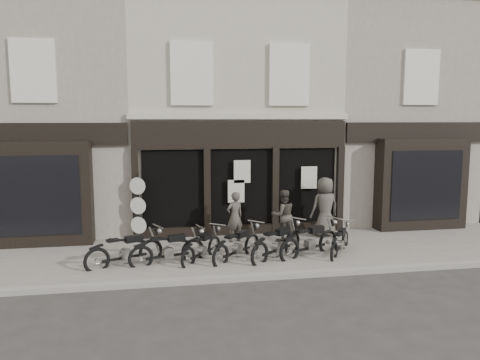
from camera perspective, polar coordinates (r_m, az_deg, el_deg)
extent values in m
plane|color=#2D2B28|center=(13.14, 2.47, -10.14)|extent=(90.00, 90.00, 0.00)
cube|color=#66605A|center=(13.96, 1.66, -8.80)|extent=(30.00, 4.20, 0.12)
cube|color=gray|center=(11.96, 3.79, -11.62)|extent=(30.00, 0.25, 0.13)
cube|color=#A09889|center=(18.42, -1.53, 7.88)|extent=(7.20, 6.00, 8.20)
cube|color=black|center=(15.39, 0.18, 5.53)|extent=(7.10, 0.18, 0.90)
cube|color=black|center=(15.64, 0.14, -1.62)|extent=(6.50, 0.10, 2.95)
cube|color=black|center=(15.83, 0.18, -6.24)|extent=(7.10, 0.20, 0.44)
cube|color=#B0A899|center=(15.41, 0.16, 7.77)|extent=(7.30, 0.22, 0.18)
cube|color=beige|center=(15.28, -5.90, 12.80)|extent=(1.35, 0.12, 2.00)
cube|color=black|center=(15.31, -5.91, 12.79)|extent=(1.05, 0.06, 1.70)
cube|color=beige|center=(15.84, 6.01, 12.61)|extent=(1.35, 0.12, 2.00)
cube|color=black|center=(15.87, 5.98, 12.60)|extent=(1.05, 0.06, 1.70)
cube|color=black|center=(15.33, -12.61, -1.80)|extent=(0.22, 0.22, 3.00)
cube|color=black|center=(15.40, -4.02, -1.59)|extent=(0.22, 0.22, 3.00)
cube|color=black|center=(15.80, 4.30, -1.36)|extent=(0.22, 0.22, 3.00)
cube|color=black|center=(16.51, 12.06, -1.12)|extent=(0.22, 0.22, 3.00)
cube|color=beige|center=(15.36, 0.26, 1.04)|extent=(0.55, 0.04, 0.75)
cube|color=beige|center=(15.96, 8.41, 0.30)|extent=(0.55, 0.04, 0.75)
cube|color=beige|center=(15.42, -0.47, -1.37)|extent=(0.55, 0.04, 0.75)
cube|color=gray|center=(18.58, -21.46, 7.36)|extent=(5.50, 6.00, 8.20)
cube|color=black|center=(15.48, -23.46, -1.59)|extent=(3.20, 0.70, 3.20)
cube|color=black|center=(15.14, -23.76, -1.80)|extent=(2.60, 0.06, 2.40)
cube|color=black|center=(15.61, -23.55, 5.12)|extent=(5.40, 0.16, 0.70)
cube|color=beige|center=(15.67, -23.91, 12.07)|extent=(1.30, 0.10, 1.90)
cube|color=black|center=(15.70, -23.88, 12.07)|extent=(1.00, 0.06, 1.60)
cube|color=gray|center=(20.35, 16.60, 7.54)|extent=(5.50, 6.00, 8.20)
cube|color=black|center=(17.57, 21.19, -0.46)|extent=(3.20, 0.70, 3.20)
cube|color=black|center=(17.27, 21.78, -0.62)|extent=(2.60, 0.06, 2.40)
cube|color=black|center=(17.68, 20.96, 5.46)|extent=(5.40, 0.16, 0.70)
cube|color=beige|center=(17.74, 21.24, 11.60)|extent=(1.30, 0.10, 1.90)
cube|color=black|center=(17.77, 21.18, 11.59)|extent=(1.00, 0.06, 1.60)
torus|color=black|center=(13.25, -10.81, -8.55)|extent=(0.68, 0.38, 0.70)
torus|color=black|center=(12.74, -17.05, -9.41)|extent=(0.68, 0.38, 0.70)
cube|color=black|center=(12.99, -13.86, -9.16)|extent=(1.14, 0.56, 0.06)
cube|color=gray|center=(12.97, -13.79, -8.80)|extent=(0.30, 0.27, 0.27)
cube|color=black|center=(12.95, -12.81, -6.99)|extent=(0.51, 0.36, 0.18)
cube|color=black|center=(12.75, -15.25, -7.11)|extent=(0.37, 0.32, 0.06)
cylinder|color=gray|center=(13.17, -9.98, -5.57)|extent=(0.29, 0.56, 0.04)
torus|color=black|center=(13.15, -5.75, -8.61)|extent=(0.68, 0.29, 0.69)
torus|color=black|center=(12.72, -12.00, -9.30)|extent=(0.68, 0.29, 0.69)
cube|color=black|center=(12.93, -8.82, -9.13)|extent=(1.16, 0.40, 0.06)
cube|color=gray|center=(12.91, -8.74, -8.78)|extent=(0.28, 0.24, 0.26)
cube|color=black|center=(12.88, -7.74, -7.03)|extent=(0.49, 0.30, 0.17)
cube|color=black|center=(12.71, -10.18, -7.09)|extent=(0.35, 0.28, 0.06)
cylinder|color=gray|center=(13.06, -4.88, -5.69)|extent=(0.20, 0.57, 0.04)
torus|color=black|center=(13.66, -3.17, -8.09)|extent=(0.45, 0.55, 0.63)
torus|color=black|center=(12.58, -6.35, -9.51)|extent=(0.45, 0.55, 0.63)
cube|color=black|center=(13.13, -4.69, -8.93)|extent=(0.71, 0.90, 0.06)
cube|color=gray|center=(13.12, -4.65, -8.60)|extent=(0.27, 0.28, 0.24)
cube|color=black|center=(13.21, -4.15, -6.91)|extent=(0.38, 0.43, 0.16)
cube|color=black|center=(12.78, -5.38, -7.25)|extent=(0.32, 0.33, 0.06)
cylinder|color=gray|center=(13.68, -2.75, -5.43)|extent=(0.44, 0.35, 0.03)
torus|color=black|center=(13.72, 1.44, -7.92)|extent=(0.55, 0.53, 0.68)
torus|color=black|center=(12.61, -2.38, -9.31)|extent=(0.55, 0.53, 0.68)
cube|color=black|center=(13.17, -0.39, -8.76)|extent=(0.89, 0.85, 0.06)
cube|color=gray|center=(13.16, -0.34, -8.40)|extent=(0.30, 0.29, 0.26)
cube|color=black|center=(13.25, 0.28, -6.60)|extent=(0.45, 0.44, 0.17)
cube|color=black|center=(12.81, -1.20, -6.92)|extent=(0.35, 0.35, 0.06)
cylinder|color=gray|center=(13.73, 1.97, -5.08)|extent=(0.42, 0.44, 0.04)
torus|color=black|center=(13.88, 6.37, -7.66)|extent=(0.62, 0.54, 0.73)
torus|color=black|center=(12.67, 2.41, -9.11)|extent=(0.62, 0.54, 0.73)
cube|color=black|center=(13.28, 4.48, -8.54)|extent=(1.01, 0.86, 0.06)
cube|color=gray|center=(13.27, 4.54, -8.16)|extent=(0.32, 0.31, 0.28)
cube|color=black|center=(13.37, 5.20, -6.25)|extent=(0.49, 0.45, 0.18)
cube|color=black|center=(12.89, 3.66, -6.56)|extent=(0.38, 0.37, 0.06)
cylinder|color=gray|center=(13.91, 6.95, -4.65)|extent=(0.43, 0.50, 0.04)
torus|color=black|center=(14.15, 10.65, -7.45)|extent=(0.69, 0.42, 0.73)
torus|color=black|center=(13.07, 6.04, -8.62)|extent=(0.69, 0.42, 0.73)
cube|color=black|center=(13.61, 8.43, -8.19)|extent=(1.16, 0.64, 0.06)
cube|color=gray|center=(13.60, 8.51, -7.83)|extent=(0.32, 0.29, 0.28)
cube|color=black|center=(13.69, 9.29, -5.99)|extent=(0.52, 0.39, 0.18)
cube|color=black|center=(13.25, 7.51, -6.21)|extent=(0.38, 0.34, 0.06)
cylinder|color=gray|center=(14.16, 11.36, -4.51)|extent=(0.32, 0.57, 0.04)
torus|color=black|center=(14.57, 12.66, -7.27)|extent=(0.43, 0.56, 0.63)
torus|color=black|center=(13.32, 11.39, -8.65)|extent=(0.43, 0.56, 0.63)
cube|color=black|center=(13.95, 12.05, -8.08)|extent=(0.67, 0.92, 0.06)
cube|color=gray|center=(13.95, 12.07, -7.77)|extent=(0.26, 0.28, 0.24)
cube|color=black|center=(14.07, 12.32, -6.17)|extent=(0.37, 0.44, 0.16)
cube|color=black|center=(13.58, 11.83, -6.50)|extent=(0.31, 0.33, 0.06)
cylinder|color=gray|center=(14.63, 12.90, -4.78)|extent=(0.46, 0.34, 0.03)
imported|color=#413C35|center=(14.75, -0.65, -4.50)|extent=(0.68, 0.57, 1.58)
imported|color=#3C3831|center=(14.96, 5.29, -4.28)|extent=(0.85, 0.69, 1.63)
imported|color=#433F38|center=(15.61, 10.30, -3.25)|extent=(1.05, 0.77, 1.96)
cylinder|color=black|center=(15.39, -12.20, -7.55)|extent=(0.35, 0.35, 0.06)
cylinder|color=black|center=(15.14, -12.32, -3.59)|extent=(0.07, 0.07, 2.22)
cylinder|color=black|center=(14.99, -12.40, -0.70)|extent=(0.51, 0.26, 0.54)
cylinder|color=beige|center=(14.96, -12.41, -0.72)|extent=(0.50, 0.23, 0.54)
cylinder|color=black|center=(15.09, -12.34, -3.07)|extent=(0.51, 0.26, 0.54)
cylinder|color=beige|center=(15.06, -12.34, -3.08)|extent=(0.50, 0.23, 0.54)
cylinder|color=black|center=(15.21, -12.27, -5.39)|extent=(0.51, 0.26, 0.54)
cylinder|color=beige|center=(15.19, -12.27, -5.41)|extent=(0.50, 0.23, 0.54)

